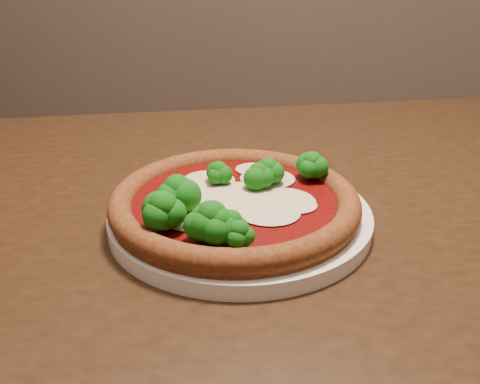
# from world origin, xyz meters

# --- Properties ---
(dining_table) EXTENTS (1.49, 1.16, 0.75)m
(dining_table) POSITION_xyz_m (0.25, -0.08, 0.66)
(dining_table) COLOR black
(dining_table) RESTS_ON floor
(plate) EXTENTS (0.30, 0.30, 0.02)m
(plate) POSITION_xyz_m (0.17, -0.15, 0.76)
(plate) COLOR white
(plate) RESTS_ON dining_table
(pizza) EXTENTS (0.28, 0.28, 0.06)m
(pizza) POSITION_xyz_m (0.17, -0.17, 0.78)
(pizza) COLOR brown
(pizza) RESTS_ON plate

